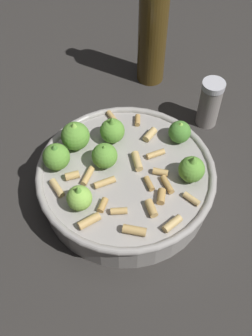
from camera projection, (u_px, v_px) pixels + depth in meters
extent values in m
plane|color=#2D2B28|center=(126.00, 192.00, 0.69)|extent=(2.40, 2.40, 0.00)
cylinder|color=#9E9993|center=(126.00, 182.00, 0.67)|extent=(0.28, 0.28, 0.06)
torus|color=#9E9993|center=(126.00, 172.00, 0.65)|extent=(0.29, 0.29, 0.01)
sphere|color=#609E38|center=(115.00, 130.00, 0.67)|extent=(0.04, 0.04, 0.04)
cone|color=#609E38|center=(115.00, 121.00, 0.66)|extent=(0.02, 0.02, 0.02)
sphere|color=#609E38|center=(192.00, 169.00, 0.62)|extent=(0.04, 0.04, 0.04)
cone|color=#609E38|center=(193.00, 161.00, 0.61)|extent=(0.02, 0.02, 0.02)
sphere|color=#609E38|center=(75.00, 136.00, 0.66)|extent=(0.05, 0.05, 0.05)
cone|color=#8CC64C|center=(74.00, 127.00, 0.64)|extent=(0.02, 0.02, 0.02)
sphere|color=#8CC64C|center=(79.00, 198.00, 0.60)|extent=(0.04, 0.04, 0.04)
cone|color=#609E38|center=(78.00, 190.00, 0.58)|extent=(0.02, 0.02, 0.02)
sphere|color=#4C8933|center=(180.00, 132.00, 0.67)|extent=(0.04, 0.04, 0.04)
cone|color=#8CC64C|center=(181.00, 125.00, 0.66)|extent=(0.02, 0.02, 0.01)
sphere|color=#609E38|center=(56.00, 157.00, 0.64)|extent=(0.04, 0.04, 0.04)
cone|color=#4C8933|center=(54.00, 148.00, 0.62)|extent=(0.02, 0.02, 0.02)
sphere|color=#609E38|center=(105.00, 156.00, 0.64)|extent=(0.04, 0.04, 0.04)
cone|color=#609E38|center=(104.00, 148.00, 0.63)|extent=(0.02, 0.02, 0.01)
cylinder|color=tan|center=(103.00, 205.00, 0.60)|extent=(0.02, 0.02, 0.01)
cylinder|color=tan|center=(57.00, 188.00, 0.62)|extent=(0.03, 0.02, 0.01)
cylinder|color=tan|center=(89.00, 221.00, 0.59)|extent=(0.02, 0.04, 0.01)
cylinder|color=tan|center=(134.00, 230.00, 0.58)|extent=(0.03, 0.04, 0.01)
cylinder|color=tan|center=(138.00, 120.00, 0.71)|extent=(0.02, 0.02, 0.01)
cylinder|color=tan|center=(105.00, 182.00, 0.63)|extent=(0.01, 0.03, 0.01)
cylinder|color=tan|center=(160.00, 172.00, 0.64)|extent=(0.02, 0.03, 0.01)
cylinder|color=tan|center=(151.00, 208.00, 0.60)|extent=(0.03, 0.01, 0.01)
cylinder|color=tan|center=(156.00, 154.00, 0.66)|extent=(0.01, 0.03, 0.01)
cylinder|color=tan|center=(161.00, 196.00, 0.61)|extent=(0.03, 0.02, 0.01)
cylinder|color=tan|center=(119.00, 211.00, 0.60)|extent=(0.02, 0.03, 0.01)
cylinder|color=tan|center=(72.00, 176.00, 0.64)|extent=(0.01, 0.02, 0.01)
cylinder|color=tan|center=(192.00, 199.00, 0.61)|extent=(0.03, 0.02, 0.01)
cylinder|color=tan|center=(167.00, 185.00, 0.63)|extent=(0.03, 0.01, 0.01)
cylinder|color=tan|center=(150.00, 135.00, 0.69)|extent=(0.03, 0.03, 0.01)
cylinder|color=tan|center=(88.00, 176.00, 0.64)|extent=(0.03, 0.03, 0.01)
cylinder|color=tan|center=(172.00, 224.00, 0.58)|extent=(0.02, 0.03, 0.01)
cylinder|color=tan|center=(112.00, 117.00, 0.71)|extent=(0.03, 0.01, 0.01)
cylinder|color=tan|center=(149.00, 183.00, 0.63)|extent=(0.03, 0.01, 0.01)
cylinder|color=tan|center=(137.00, 161.00, 0.65)|extent=(0.04, 0.02, 0.01)
cylinder|color=gray|center=(209.00, 106.00, 0.76)|extent=(0.04, 0.04, 0.09)
cylinder|color=silver|center=(214.00, 85.00, 0.72)|extent=(0.04, 0.04, 0.01)
cylinder|color=#4C3814|center=(152.00, 38.00, 0.79)|extent=(0.06, 0.06, 0.20)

